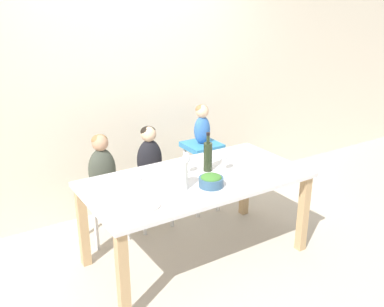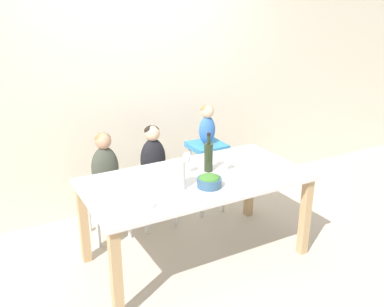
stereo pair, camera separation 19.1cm
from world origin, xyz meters
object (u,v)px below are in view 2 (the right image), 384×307
(chair_far_left, at_px, (107,196))
(paper_towel_roll, at_px, (178,175))
(wine_glass_near, at_px, (225,156))
(person_child_left, at_px, (105,162))
(wine_glass_far, at_px, (186,159))
(chair_right_highchair, at_px, (207,159))
(salad_bowl_large, at_px, (209,181))
(person_child_center, at_px, (153,153))
(dinner_plate_front_left, at_px, (140,204))
(person_baby_right, at_px, (207,123))
(chair_far_center, at_px, (154,186))
(wine_bottle, at_px, (209,156))
(dinner_plate_back_left, at_px, (127,178))

(chair_far_left, xyz_separation_m, paper_towel_roll, (0.30, -0.81, 0.45))
(chair_far_left, xyz_separation_m, wine_glass_near, (0.78, -0.70, 0.47))
(person_child_left, height_order, wine_glass_far, person_child_left)
(chair_right_highchair, distance_m, salad_bowl_large, 1.05)
(person_child_left, distance_m, person_child_center, 0.46)
(chair_far_left, relative_size, chair_right_highchair, 0.65)
(person_child_center, bearing_deg, dinner_plate_front_left, -118.71)
(dinner_plate_front_left, bearing_deg, chair_right_highchair, 40.31)
(person_baby_right, height_order, dinner_plate_front_left, person_baby_right)
(person_baby_right, bearing_deg, chair_far_left, -179.94)
(salad_bowl_large, bearing_deg, chair_far_left, 120.30)
(wine_glass_near, bearing_deg, chair_far_center, 114.73)
(chair_right_highchair, height_order, salad_bowl_large, salad_bowl_large)
(dinner_plate_front_left, bearing_deg, chair_far_center, 61.27)
(person_child_left, height_order, wine_bottle, wine_bottle)
(wine_bottle, xyz_separation_m, dinner_plate_front_left, (-0.72, -0.29, -0.12))
(chair_far_center, relative_size, salad_bowl_large, 2.48)
(chair_far_center, distance_m, salad_bowl_large, 0.97)
(person_child_center, xyz_separation_m, salad_bowl_large, (0.06, -0.89, 0.05))
(person_child_left, relative_size, wine_glass_far, 2.76)
(chair_right_highchair, relative_size, wine_glass_far, 3.85)
(paper_towel_roll, bearing_deg, chair_far_center, 79.18)
(wine_glass_near, bearing_deg, dinner_plate_front_left, -165.51)
(wine_glass_far, height_order, dinner_plate_front_left, wine_glass_far)
(chair_far_left, height_order, person_child_center, person_child_center)
(salad_bowl_large, distance_m, dinner_plate_back_left, 0.66)
(person_child_left, xyz_separation_m, paper_towel_roll, (0.30, -0.81, 0.12))
(dinner_plate_front_left, bearing_deg, wine_glass_far, 30.96)
(chair_far_left, distance_m, chair_right_highchair, 1.05)
(wine_glass_near, height_order, salad_bowl_large, wine_glass_near)
(chair_far_center, xyz_separation_m, person_child_left, (-0.46, 0.00, 0.33))
(dinner_plate_front_left, bearing_deg, person_baby_right, 40.34)
(salad_bowl_large, height_order, dinner_plate_back_left, salad_bowl_large)
(person_baby_right, xyz_separation_m, wine_glass_far, (-0.55, -0.60, -0.07))
(chair_right_highchair, relative_size, person_baby_right, 1.86)
(chair_right_highchair, distance_m, wine_glass_far, 0.86)
(chair_right_highchair, bearing_deg, chair_far_center, 180.00)
(paper_towel_roll, xyz_separation_m, wine_glass_far, (0.19, 0.22, 0.02))
(chair_right_highchair, relative_size, dinner_plate_back_left, 3.29)
(person_child_left, bearing_deg, paper_towel_roll, -69.66)
(wine_bottle, bearing_deg, person_child_center, 109.39)
(chair_far_center, distance_m, paper_towel_roll, 0.94)
(wine_glass_near, bearing_deg, paper_towel_roll, -166.96)
(chair_far_left, xyz_separation_m, person_child_left, (0.00, 0.00, 0.33))
(chair_far_left, bearing_deg, chair_far_center, 0.00)
(wine_glass_far, height_order, dinner_plate_back_left, wine_glass_far)
(wine_bottle, relative_size, dinner_plate_front_left, 1.50)
(chair_far_left, distance_m, dinner_plate_front_left, 0.98)
(person_child_center, bearing_deg, salad_bowl_large, -85.87)
(person_child_left, relative_size, salad_bowl_large, 2.74)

